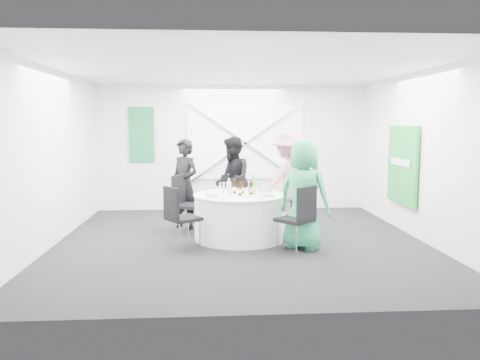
{
  "coord_description": "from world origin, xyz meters",
  "views": [
    {
      "loc": [
        -0.51,
        -7.53,
        1.93
      ],
      "look_at": [
        0.0,
        0.2,
        1.0
      ],
      "focal_mm": 35.0,
      "sensor_mm": 36.0,
      "label": 1
    }
  ],
  "objects": [
    {
      "name": "beer_bottle_d",
      "position": [
        -0.01,
        0.03,
        0.86
      ],
      "size": [
        0.06,
        0.06,
        0.26
      ],
      "color": "#331E09",
      "rests_on": "banquet_table"
    },
    {
      "name": "wine_glass_b",
      "position": [
        -0.29,
        -0.11,
        0.88
      ],
      "size": [
        0.07,
        0.07,
        0.17
      ],
      "color": "white",
      "rests_on": "banquet_table"
    },
    {
      "name": "knife_e",
      "position": [
        -0.18,
        0.75,
        0.76
      ],
      "size": [
        0.15,
        0.02,
        0.01
      ],
      "primitive_type": "cube",
      "rotation": [
        0.0,
        0.0,
        1.59
      ],
      "color": "silver",
      "rests_on": "banquet_table"
    },
    {
      "name": "banquet_table",
      "position": [
        0.0,
        0.2,
        0.38
      ],
      "size": [
        1.56,
        1.56,
        0.76
      ],
      "color": "white",
      "rests_on": "floor"
    },
    {
      "name": "chair_front_left",
      "position": [
        -0.99,
        -0.45,
        0.58
      ],
      "size": [
        0.62,
        0.62,
        0.98
      ],
      "rotation": [
        0.0,
        0.0,
        2.16
      ],
      "color": "black",
      "rests_on": "floor"
    },
    {
      "name": "person_woman_pink",
      "position": [
        0.91,
        0.64,
        0.9
      ],
      "size": [
        1.28,
        1.0,
        1.8
      ],
      "primitive_type": "imported",
      "rotation": [
        0.0,
        0.0,
        -2.69
      ],
      "color": "#C27D8B",
      "rests_on": "floor"
    },
    {
      "name": "green_water_bottle",
      "position": [
        0.23,
        0.27,
        0.89
      ],
      "size": [
        0.08,
        0.08,
        0.33
      ],
      "color": "#44B15E",
      "rests_on": "banquet_table"
    },
    {
      "name": "wine_glass_e",
      "position": [
        -0.27,
        0.46,
        0.88
      ],
      "size": [
        0.07,
        0.07,
        0.17
      ],
      "color": "white",
      "rests_on": "banquet_table"
    },
    {
      "name": "knife_c",
      "position": [
        -0.55,
        0.36,
        0.76
      ],
      "size": [
        0.09,
        0.13,
        0.01
      ],
      "primitive_type": "cube",
      "rotation": [
        0.0,
        0.0,
        2.56
      ],
      "color": "silver",
      "rests_on": "banquet_table"
    },
    {
      "name": "wine_glass_a",
      "position": [
        0.39,
        0.16,
        0.88
      ],
      "size": [
        0.07,
        0.07,
        0.17
      ],
      "color": "white",
      "rests_on": "banquet_table"
    },
    {
      "name": "wall_right",
      "position": [
        3.0,
        0.0,
        1.4
      ],
      "size": [
        0.0,
        6.0,
        6.0
      ],
      "primitive_type": "plane",
      "rotation": [
        1.57,
        0.0,
        -1.57
      ],
      "color": "white",
      "rests_on": "floor"
    },
    {
      "name": "chair_back_left",
      "position": [
        -0.94,
        0.67,
        0.61
      ],
      "size": [
        0.63,
        0.63,
        1.03
      ],
      "rotation": [
        0.0,
        0.0,
        1.11
      ],
      "color": "black",
      "rests_on": "floor"
    },
    {
      "name": "fork_e",
      "position": [
        0.13,
        0.76,
        0.76
      ],
      "size": [
        0.15,
        0.03,
        0.01
      ],
      "primitive_type": "cube",
      "rotation": [
        0.0,
        0.0,
        1.65
      ],
      "color": "silver",
      "rests_on": "banquet_table"
    },
    {
      "name": "green_banner",
      "position": [
        -2.0,
        2.95,
        1.7
      ],
      "size": [
        0.55,
        0.04,
        1.2
      ],
      "primitive_type": "cube",
      "color": "#156C35",
      "rests_on": "wall_back"
    },
    {
      "name": "plate_back_right",
      "position": [
        0.41,
        0.47,
        0.78
      ],
      "size": [
        0.25,
        0.25,
        0.04
      ],
      "color": "white",
      "rests_on": "banquet_table"
    },
    {
      "name": "window_panel",
      "position": [
        0.3,
        2.96,
        1.5
      ],
      "size": [
        2.6,
        0.03,
        1.6
      ],
      "primitive_type": "cube",
      "color": "white",
      "rests_on": "wall_back"
    },
    {
      "name": "knife_b",
      "position": [
        0.52,
        -0.05,
        0.76
      ],
      "size": [
        0.11,
        0.12,
        0.01
      ],
      "primitive_type": "cube",
      "rotation": [
        0.0,
        0.0,
        -0.75
      ],
      "color": "silver",
      "rests_on": "banquet_table"
    },
    {
      "name": "chair_back_right",
      "position": [
        0.94,
        0.96,
        0.53
      ],
      "size": [
        0.58,
        0.58,
        0.91
      ],
      "rotation": [
        0.0,
        0.0,
        -0.89
      ],
      "color": "black",
      "rests_on": "floor"
    },
    {
      "name": "plate_back",
      "position": [
        0.08,
        0.7,
        0.77
      ],
      "size": [
        0.28,
        0.28,
        0.01
      ],
      "color": "white",
      "rests_on": "banquet_table"
    },
    {
      "name": "fork_c",
      "position": [
        -0.43,
        0.58,
        0.76
      ],
      "size": [
        0.08,
        0.14,
        0.01
      ],
      "primitive_type": "cube",
      "rotation": [
        0.0,
        0.0,
        2.72
      ],
      "color": "silver",
      "rests_on": "banquet_table"
    },
    {
      "name": "window_brace_a",
      "position": [
        0.3,
        2.92,
        1.5
      ],
      "size": [
        2.63,
        0.05,
        1.84
      ],
      "primitive_type": "cube",
      "rotation": [
        0.0,
        0.97,
        0.0
      ],
      "color": "silver",
      "rests_on": "window_panel"
    },
    {
      "name": "person_man_back_left",
      "position": [
        -0.97,
        1.05,
        0.83
      ],
      "size": [
        0.72,
        0.7,
        1.66
      ],
      "primitive_type": "imported",
      "rotation": [
        0.0,
        0.0,
        -0.72
      ],
      "color": "black",
      "rests_on": "floor"
    },
    {
      "name": "chair_back",
      "position": [
        -0.07,
        1.4,
        0.56
      ],
      "size": [
        0.45,
        0.46,
        0.95
      ],
      "rotation": [
        0.0,
        0.0,
        0.06
      ],
      "color": "black",
      "rests_on": "floor"
    },
    {
      "name": "window_brace_b",
      "position": [
        0.3,
        2.92,
        1.5
      ],
      "size": [
        2.63,
        0.05,
        1.84
      ],
      "primitive_type": "cube",
      "rotation": [
        0.0,
        -0.97,
        0.0
      ],
      "color": "silver",
      "rests_on": "window_panel"
    },
    {
      "name": "ceiling",
      "position": [
        0.0,
        0.0,
        2.8
      ],
      "size": [
        6.0,
        6.0,
        0.0
      ],
      "primitive_type": "plane",
      "rotation": [
        3.14,
        0.0,
        0.0
      ],
      "color": "silver",
      "rests_on": "wall_back"
    },
    {
      "name": "wine_glass_d",
      "position": [
        0.31,
        -0.03,
        0.88
      ],
      "size": [
        0.07,
        0.07,
        0.17
      ],
      "color": "white",
      "rests_on": "banquet_table"
    },
    {
      "name": "napkin",
      "position": [
        -0.47,
        -0.09,
        0.8
      ],
      "size": [
        0.2,
        0.2,
        0.05
      ],
      "primitive_type": "cube",
      "rotation": [
        0.0,
        0.0,
        0.8
      ],
      "color": "white",
      "rests_on": "plate_front_left"
    },
    {
      "name": "plate_front_left",
      "position": [
        -0.4,
        -0.08,
        0.77
      ],
      "size": [
        0.25,
        0.25,
        0.01
      ],
      "color": "white",
      "rests_on": "banquet_table"
    },
    {
      "name": "plate_back_left",
      "position": [
        -0.45,
        0.44,
        0.77
      ],
      "size": [
        0.29,
        0.29,
        0.01
      ],
      "color": "white",
      "rests_on": "banquet_table"
    },
    {
      "name": "fork_a",
      "position": [
        -0.51,
        -0.07,
        0.76
      ],
      "size": [
        0.12,
        0.12,
        0.01
      ],
      "primitive_type": "cube",
      "rotation": [
        0.0,
        0.0,
        -2.36
      ],
      "color": "silver",
      "rests_on": "banquet_table"
    },
    {
      "name": "wine_glass_c",
      "position": [
        0.12,
        -0.13,
        0.88
      ],
      "size": [
        0.07,
        0.07,
        0.17
      ],
      "color": "white",
      "rests_on": "banquet_table"
    },
    {
      "name": "clear_water_bottle",
      "position": [
        -0.19,
        0.11,
        0.87
      ],
      "size": [
        0.08,
        0.08,
        0.28
      ],
      "color": "white",
      "rests_on": "banquet_table"
    },
    {
      "name": "plate_front_right",
      "position": [
        0.43,
        -0.11,
        0.78
      ],
      "size": [
        0.25,
        0.25,
        0.04
      ],
      "color": "white",
      "rests_on": "banquet_table"
    },
    {
      "name": "wall_front",
      "position": [
        0.0,
        -3.0,
        1.4
      ],
      "size": [
        6.0,
        0.0,
        6.0
      ],
      "primitive_type": "plane",
      "rotation": [
        -1.57,
        0.0,
        0.0
      ],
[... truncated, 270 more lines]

